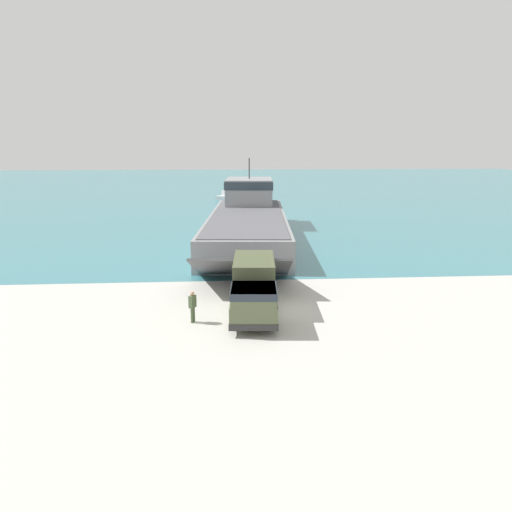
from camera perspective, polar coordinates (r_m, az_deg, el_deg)
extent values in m
plane|color=#B7B5AD|center=(29.01, 2.72, -6.19)|extent=(240.00, 240.00, 0.00)
cube|color=teal|center=(124.40, -2.67, 8.06)|extent=(240.00, 180.00, 0.01)
cube|color=gray|center=(50.59, -0.98, 3.28)|extent=(9.90, 29.50, 2.52)
cube|color=#56565B|center=(50.40, -0.98, 4.74)|extent=(9.20, 28.30, 0.08)
cube|color=gray|center=(60.12, -0.78, 7.39)|extent=(5.97, 8.51, 3.05)
cube|color=#28333D|center=(60.05, -0.78, 8.26)|extent=(6.13, 8.61, 0.91)
cylinder|color=#3F3F42|center=(59.95, -0.78, 9.98)|extent=(0.16, 0.16, 2.40)
cube|color=#56565B|center=(33.45, -1.64, -1.27)|extent=(6.95, 6.48, 2.49)
cube|color=#566042|center=(28.15, -0.25, -4.77)|extent=(2.96, 7.65, 1.10)
cube|color=#566042|center=(25.52, -0.27, -4.41)|extent=(2.45, 2.71, 0.76)
cube|color=#28333D|center=(25.46, -0.27, -4.00)|extent=(2.53, 2.74, 0.38)
cube|color=#495236|center=(29.04, -0.24, -1.64)|extent=(2.66, 4.90, 1.45)
cube|color=#2D2D2D|center=(24.81, -0.27, -8.14)|extent=(2.48, 0.42, 0.32)
cylinder|color=black|center=(26.07, 1.95, -7.00)|extent=(0.45, 1.19, 1.16)
cylinder|color=black|center=(26.08, -2.48, -7.00)|extent=(0.45, 1.19, 1.16)
cylinder|color=black|center=(29.96, 1.69, -4.41)|extent=(0.45, 1.19, 1.16)
cylinder|color=black|center=(29.97, -2.15, -4.41)|extent=(0.45, 1.19, 1.16)
cylinder|color=black|center=(31.02, 1.63, -3.82)|extent=(0.45, 1.19, 1.16)
cylinder|color=black|center=(31.03, -2.08, -3.82)|extent=(0.45, 1.19, 1.16)
cylinder|color=#475638|center=(27.18, -7.13, -6.64)|extent=(0.14, 0.14, 0.84)
cylinder|color=#475638|center=(27.03, -7.33, -6.75)|extent=(0.14, 0.14, 0.84)
cube|color=#475638|center=(26.87, -7.28, -5.18)|extent=(0.42, 0.50, 0.66)
sphere|color=tan|center=(26.74, -7.30, -4.28)|extent=(0.23, 0.23, 0.23)
cube|color=#B7BABF|center=(92.01, -3.12, 6.78)|extent=(4.97, 6.77, 0.73)
cube|color=silver|center=(91.50, -3.26, 7.23)|extent=(2.23, 2.43, 0.80)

